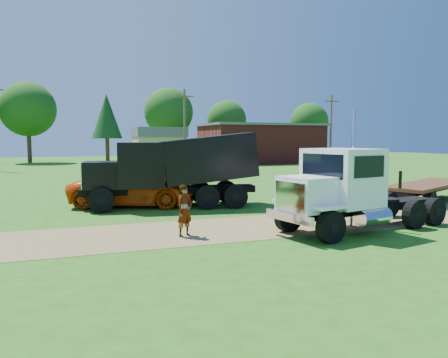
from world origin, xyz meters
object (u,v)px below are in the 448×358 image
object	(u,v)px
flatbed_trailer	(428,188)
spectator_a	(185,211)
white_semi_tractor	(344,190)
black_dump_truck	(177,166)
orange_pickup	(134,189)

from	to	relation	value
flatbed_trailer	spectator_a	distance (m)	14.21
flatbed_trailer	spectator_a	world-z (taller)	flatbed_trailer
white_semi_tractor	flatbed_trailer	distance (m)	9.50
white_semi_tractor	flatbed_trailer	xyz separation A→B (m)	(8.35, 4.47, -0.71)
black_dump_truck	orange_pickup	bearing A→B (deg)	159.65
orange_pickup	white_semi_tractor	bearing A→B (deg)	-125.62
flatbed_trailer	orange_pickup	bearing A→B (deg)	139.25
black_dump_truck	spectator_a	distance (m)	6.63
black_dump_truck	spectator_a	size ratio (longest dim) A/B	4.81
white_semi_tractor	spectator_a	distance (m)	5.64
white_semi_tractor	orange_pickup	size ratio (longest dim) A/B	1.21
orange_pickup	spectator_a	xyz separation A→B (m)	(0.59, -7.44, 0.03)
orange_pickup	flatbed_trailer	size ratio (longest dim) A/B	0.83
white_semi_tractor	black_dump_truck	bearing A→B (deg)	106.54
orange_pickup	spectator_a	world-z (taller)	spectator_a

